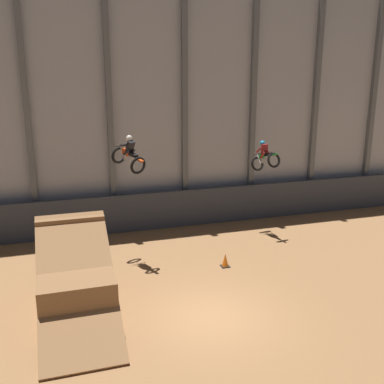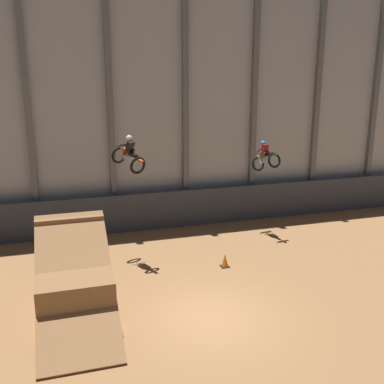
{
  "view_description": "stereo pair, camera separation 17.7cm",
  "coord_description": "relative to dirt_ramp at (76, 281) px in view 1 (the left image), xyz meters",
  "views": [
    {
      "loc": [
        -4.56,
        -12.63,
        8.02
      ],
      "look_at": [
        1.06,
        5.63,
        2.82
      ],
      "focal_mm": 42.0,
      "sensor_mm": 36.0,
      "label": 1
    },
    {
      "loc": [
        -4.39,
        -12.69,
        8.02
      ],
      "look_at": [
        1.06,
        5.63,
        2.82
      ],
      "focal_mm": 42.0,
      "sensor_mm": 36.0,
      "label": 2
    }
  ],
  "objects": [
    {
      "name": "lower_barrier",
      "position": [
        4.25,
        7.13,
        -0.04
      ],
      "size": [
        31.36,
        0.2,
        1.96
      ],
      "color": "#383D47",
      "rests_on": "ground_plane"
    },
    {
      "name": "ground_plane",
      "position": [
        4.25,
        -1.98,
        -1.02
      ],
      "size": [
        60.0,
        60.0,
        0.0
      ],
      "primitive_type": "plane",
      "color": "#996B42"
    },
    {
      "name": "traffic_cone_near_ramp",
      "position": [
        6.16,
        1.66,
        -0.74
      ],
      "size": [
        0.36,
        0.36,
        0.58
      ],
      "color": "black",
      "rests_on": "ground_plane"
    },
    {
      "name": "rider_bike_right_air",
      "position": [
        9.49,
        5.06,
        2.86
      ],
      "size": [
        0.99,
        1.76,
        1.63
      ],
      "rotation": [
        -0.3,
        0.0,
        0.17
      ],
      "color": "black"
    },
    {
      "name": "dirt_ramp",
      "position": [
        0.0,
        0.0,
        0.0
      ],
      "size": [
        2.44,
        5.5,
        3.03
      ],
      "color": "olive",
      "rests_on": "ground_plane"
    },
    {
      "name": "rider_bike_left_air",
      "position": [
        2.56,
        3.58,
        3.61
      ],
      "size": [
        1.34,
        1.83,
        1.56
      ],
      "rotation": [
        0.16,
        0.0,
        0.43
      ],
      "color": "black"
    },
    {
      "name": "arena_back_wall",
      "position": [
        4.25,
        7.84,
        4.97
      ],
      "size": [
        32.0,
        0.4,
        11.99
      ],
      "color": "#A3A8B2",
      "rests_on": "ground_plane"
    }
  ]
}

